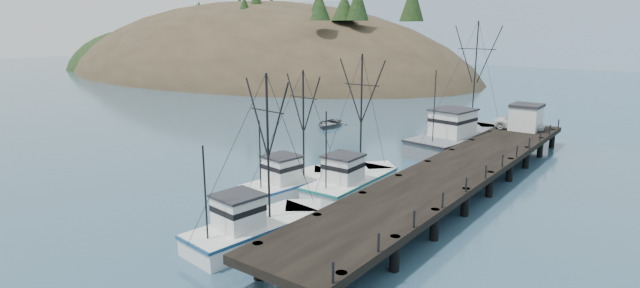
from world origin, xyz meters
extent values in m
plane|color=#2D4E66|center=(0.00, 0.00, 0.00)|extent=(400.00, 400.00, 0.00)
cube|color=black|center=(14.00, 16.00, 1.75)|extent=(6.00, 44.00, 0.50)
cylinder|color=black|center=(11.40, -4.00, 1.00)|extent=(0.56, 0.56, 2.00)
cylinder|color=black|center=(11.40, 1.00, 1.00)|extent=(0.56, 0.56, 2.00)
cylinder|color=black|center=(16.60, 1.00, 1.00)|extent=(0.56, 0.56, 2.00)
cylinder|color=black|center=(11.40, 6.00, 1.00)|extent=(0.56, 0.56, 2.00)
cylinder|color=black|center=(16.60, 6.00, 1.00)|extent=(0.56, 0.56, 2.00)
cylinder|color=black|center=(11.40, 11.00, 1.00)|extent=(0.56, 0.56, 2.00)
cylinder|color=black|center=(16.60, 11.00, 1.00)|extent=(0.56, 0.56, 2.00)
cylinder|color=black|center=(11.40, 16.00, 1.00)|extent=(0.56, 0.56, 2.00)
cylinder|color=black|center=(16.60, 16.00, 1.00)|extent=(0.56, 0.56, 2.00)
cylinder|color=black|center=(11.40, 21.00, 1.00)|extent=(0.56, 0.56, 2.00)
cylinder|color=black|center=(16.60, 21.00, 1.00)|extent=(0.56, 0.56, 2.00)
cylinder|color=black|center=(11.40, 26.00, 1.00)|extent=(0.56, 0.56, 2.00)
cylinder|color=black|center=(16.60, 26.00, 1.00)|extent=(0.56, 0.56, 2.00)
cylinder|color=black|center=(11.40, 31.00, 1.00)|extent=(0.56, 0.56, 2.00)
cylinder|color=black|center=(16.60, 31.00, 1.00)|extent=(0.56, 0.56, 2.00)
cylinder|color=black|center=(11.40, 36.00, 1.00)|extent=(0.56, 0.56, 2.00)
cylinder|color=black|center=(16.60, 36.00, 1.00)|extent=(0.56, 0.56, 2.00)
ellipsoid|color=#382D1E|center=(-70.00, 78.00, -6.00)|extent=(132.00, 78.00, 51.00)
ellipsoid|color=black|center=(-75.00, 82.00, -2.00)|extent=(109.20, 62.40, 41.60)
ellipsoid|color=black|center=(-110.00, 70.00, -4.00)|extent=(57.60, 39.60, 32.40)
cube|color=beige|center=(-38.00, 56.00, 1.40)|extent=(4.00, 5.00, 2.80)
cube|color=beige|center=(-44.00, 60.00, 1.40)|extent=(4.00, 5.00, 2.80)
cube|color=beige|center=(-34.00, 62.00, 1.40)|extent=(4.00, 5.00, 2.80)
cube|color=#9EB2C6|center=(10.00, 170.00, 0.00)|extent=(360.00, 40.00, 26.00)
cube|color=silver|center=(-40.00, 185.00, 0.00)|extent=(180.00, 25.00, 18.00)
cube|color=white|center=(-44.26, 48.35, 0.30)|extent=(1.00, 3.50, 0.90)
cylinder|color=black|center=(-44.26, 48.35, 3.20)|extent=(0.08, 0.08, 6.00)
cube|color=white|center=(-38.51, 51.54, 0.30)|extent=(1.00, 3.50, 0.90)
cylinder|color=black|center=(-38.51, 51.54, 3.20)|extent=(0.08, 0.08, 6.00)
cube|color=white|center=(-27.69, 55.12, 0.30)|extent=(1.00, 3.50, 0.90)
cylinder|color=black|center=(-27.69, 55.12, 3.20)|extent=(0.08, 0.08, 6.00)
cube|color=white|center=(-22.79, 61.08, 0.30)|extent=(1.00, 3.50, 0.90)
cylinder|color=black|center=(-22.79, 61.08, 3.20)|extent=(0.08, 0.08, 6.00)
cube|color=white|center=(-27.16, 60.18, 0.30)|extent=(1.00, 3.50, 0.90)
cylinder|color=black|center=(-27.16, 60.18, 3.20)|extent=(0.08, 0.08, 6.00)
cube|color=white|center=(-39.23, 55.64, 0.30)|extent=(1.00, 3.50, 0.90)
cylinder|color=black|center=(-39.23, 55.64, 3.20)|extent=(0.08, 0.08, 6.00)
cube|color=white|center=(-35.65, 61.98, 0.30)|extent=(1.00, 3.50, 0.90)
cylinder|color=black|center=(-35.65, 61.98, 3.20)|extent=(0.08, 0.08, 6.00)
cube|color=white|center=(-20.59, 61.47, 0.30)|extent=(1.00, 3.50, 0.90)
cylinder|color=black|center=(-20.59, 61.47, 3.20)|extent=(0.08, 0.08, 6.00)
cube|color=white|center=(7.96, -0.84, 0.45)|extent=(4.27, 8.73, 1.60)
cube|color=white|center=(8.47, 3.33, 0.45)|extent=(3.26, 3.26, 1.60)
cube|color=navy|center=(7.96, -0.84, 1.15)|extent=(4.36, 8.96, 0.18)
cube|color=silver|center=(7.83, -1.91, 2.20)|extent=(2.56, 2.63, 1.90)
cube|color=#26262B|center=(7.83, -1.91, 3.23)|extent=(2.79, 2.87, 0.16)
cylinder|color=black|center=(8.11, 0.44, 5.70)|extent=(0.14, 0.14, 8.90)
cylinder|color=black|center=(7.56, -4.05, 3.92)|extent=(0.10, 0.10, 5.34)
cube|color=white|center=(4.09, 7.39, 0.45)|extent=(4.33, 8.39, 1.60)
cube|color=white|center=(4.66, 11.36, 0.45)|extent=(3.20, 3.20, 1.60)
cube|color=#215199|center=(4.09, 7.39, 1.15)|extent=(4.43, 8.60, 0.18)
cube|color=silver|center=(3.94, 6.37, 2.20)|extent=(2.56, 2.56, 1.90)
cube|color=#26262B|center=(3.94, 6.37, 3.23)|extent=(2.78, 2.79, 0.16)
cylinder|color=black|center=(4.26, 8.61, 5.41)|extent=(0.14, 0.14, 8.32)
cylinder|color=black|center=(3.65, 4.34, 3.74)|extent=(0.10, 0.10, 4.99)
cube|color=white|center=(7.52, 10.47, 0.45)|extent=(3.63, 8.98, 1.60)
cube|color=white|center=(7.42, 14.92, 0.45)|extent=(3.43, 3.43, 1.60)
cube|color=#1B6D6A|center=(7.52, 10.47, 1.15)|extent=(3.70, 9.21, 0.18)
cube|color=silver|center=(7.55, 9.33, 2.20)|extent=(2.45, 2.57, 1.90)
cube|color=#26262B|center=(7.55, 9.33, 3.23)|extent=(2.66, 2.80, 0.16)
cylinder|color=black|center=(7.49, 11.84, 6.01)|extent=(0.14, 0.14, 9.51)
cylinder|color=black|center=(7.60, 7.05, 4.10)|extent=(0.10, 0.10, 5.71)
cube|color=slate|center=(9.04, 29.09, 0.75)|extent=(6.81, 14.47, 2.20)
cube|color=slate|center=(10.06, 35.97, 0.75)|extent=(4.78, 4.78, 2.20)
cube|color=black|center=(9.04, 29.09, 1.75)|extent=(6.95, 14.84, 0.18)
cube|color=silver|center=(8.78, 27.33, 3.15)|extent=(3.92, 4.38, 2.60)
cube|color=#26262B|center=(8.78, 27.33, 4.53)|extent=(4.25, 4.77, 0.16)
cylinder|color=black|center=(9.35, 31.21, 7.62)|extent=(0.14, 0.14, 11.54)
cylinder|color=black|center=(8.26, 23.80, 5.31)|extent=(0.10, 0.10, 6.93)
cube|color=silver|center=(14.19, 34.00, 3.25)|extent=(2.80, 3.00, 2.50)
cube|color=#26262B|center=(14.19, 34.00, 4.65)|extent=(3.00, 3.20, 0.30)
imported|color=silver|center=(13.59, 34.00, 2.71)|extent=(5.39, 3.05, 1.42)
imported|color=#565A5F|center=(-9.53, 30.96, 0.00)|extent=(5.19, 6.33, 1.14)
camera|label=1|loc=(28.17, -20.93, 12.77)|focal=28.00mm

